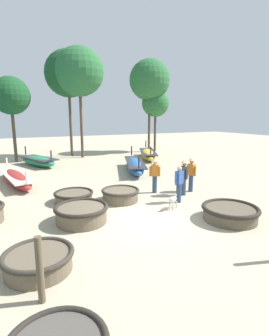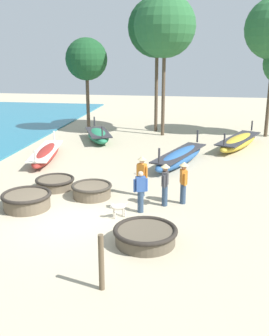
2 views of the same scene
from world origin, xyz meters
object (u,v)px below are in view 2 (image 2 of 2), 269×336
object	(u,v)px
coracle_front_left	(27,200)
mooring_post_shoreline	(101,263)
coracle_weathered	(55,183)
long_boat_red_hull	(46,154)
tree_tall_back	(165,26)
fisherman_standing_right	(142,173)
tree_rightmost	(86,60)
long_boat_green_hull	(98,135)
fisherman_by_coracle	(141,191)
tree_center	(157,28)
long_boat_white_hull	(239,142)
long_boat_ochre_hull	(180,157)
coracle_upturned	(92,190)
dog	(118,208)
fisherman_standing_left	(165,182)
fisherman_crouching	(184,180)
coracle_nearest	(145,235)

from	to	relation	value
coracle_front_left	mooring_post_shoreline	distance (m)	6.18
coracle_weathered	long_boat_red_hull	distance (m)	4.87
mooring_post_shoreline	tree_tall_back	world-z (taller)	tree_tall_back
coracle_front_left	fisherman_standing_right	distance (m)	4.58
tree_rightmost	long_boat_green_hull	bearing A→B (deg)	-62.15
fisherman_by_coracle	tree_center	distance (m)	16.59
coracle_front_left	tree_tall_back	size ratio (longest dim) A/B	0.20
long_boat_green_hull	long_boat_white_hull	bearing A→B (deg)	-2.96
fisherman_by_coracle	mooring_post_shoreline	xyz separation A→B (m)	(-0.21, -4.98, -0.10)
tree_center	long_boat_green_hull	bearing A→B (deg)	-130.27
long_boat_ochre_hull	tree_center	size ratio (longest dim) A/B	0.58
fisherman_by_coracle	tree_center	size ratio (longest dim) A/B	0.17
long_boat_red_hull	fisherman_by_coracle	bearing A→B (deg)	-45.94
coracle_upturned	dog	size ratio (longest dim) A/B	2.77
long_boat_ochre_hull	tree_rightmost	distance (m)	11.23
coracle_weathered	fisherman_by_coracle	xyz separation A→B (m)	(4.01, -1.97, 0.58)
long_boat_red_hull	tree_center	size ratio (longest dim) A/B	0.57
long_boat_green_hull	fisherman_standing_left	xyz separation A→B (m)	(5.33, -10.55, 0.58)
long_boat_red_hull	coracle_front_left	bearing A→B (deg)	-74.25
coracle_front_left	fisherman_by_coracle	world-z (taller)	fisherman_by_coracle
long_boat_red_hull	dog	distance (m)	8.84
coracle_weathered	tree_rightmost	xyz separation A→B (m)	(-1.90, 12.00, 4.86)
coracle_front_left	fisherman_crouching	size ratio (longest dim) A/B	1.11
coracle_upturned	fisherman_standing_right	size ratio (longest dim) A/B	0.98
dog	tree_tall_back	size ratio (longest dim) A/B	0.06
coracle_weathered	tree_rightmost	world-z (taller)	tree_rightmost
long_boat_white_hull	long_boat_green_hull	bearing A→B (deg)	177.04
long_boat_white_hull	coracle_upturned	bearing A→B (deg)	-124.24
fisherman_by_coracle	fisherman_crouching	distance (m)	1.86
dog	tree_center	xyz separation A→B (m)	(-0.47, 15.88, 6.85)
coracle_weathered	fisherman_standing_left	distance (m)	5.02
dog	tree_tall_back	distance (m)	16.05
coracle_front_left	coracle_weathered	bearing A→B (deg)	83.81
fisherman_standing_left	dog	xyz separation A→B (m)	(-1.52, -1.39, -0.59)
long_boat_red_hull	tree_rightmost	xyz separation A→B (m)	(0.23, 7.62, 4.79)
dog	mooring_post_shoreline	world-z (taller)	mooring_post_shoreline
mooring_post_shoreline	tree_rightmost	distance (m)	20.27
tree_rightmost	fisherman_standing_right	bearing A→B (deg)	-65.03
coracle_upturned	long_boat_white_hull	distance (m)	11.68
coracle_front_left	dog	distance (m)	3.57
coracle_front_left	coracle_nearest	distance (m)	5.20
long_boat_red_hull	tree_rightmost	size ratio (longest dim) A/B	0.81
fisherman_standing_right	long_boat_red_hull	bearing A→B (deg)	141.94
fisherman_standing_right	fisherman_by_coracle	bearing A→B (deg)	-83.25
fisherman_standing_left	mooring_post_shoreline	size ratio (longest dim) A/B	1.13
coracle_weathered	dog	world-z (taller)	dog
long_boat_red_hull	dog	world-z (taller)	long_boat_red_hull
long_boat_red_hull	long_boat_green_hull	distance (m)	5.23
coracle_upturned	long_boat_ochre_hull	xyz separation A→B (m)	(3.24, 5.34, 0.11)
coracle_weathered	coracle_front_left	size ratio (longest dim) A/B	0.90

